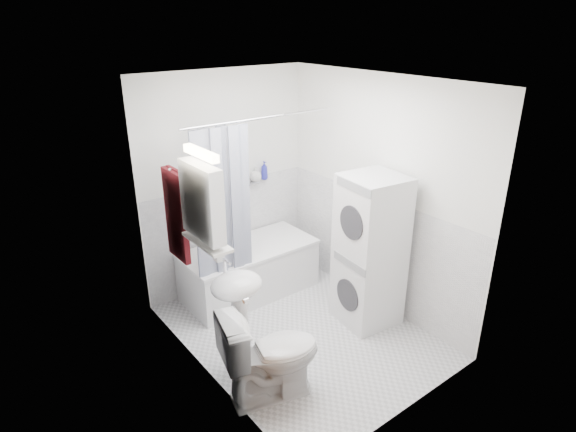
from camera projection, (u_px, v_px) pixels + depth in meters
floor at (300, 331)px, 4.74m from camera, size 2.60×2.60×0.00m
room_walls at (301, 189)px, 4.17m from camera, size 2.60×2.60×2.60m
wainscot at (282, 266)px, 4.72m from camera, size 1.98×2.58×2.58m
door at (246, 301)px, 3.42m from camera, size 0.05×2.00×2.00m
bathtub at (249, 267)px, 5.31m from camera, size 1.47×0.69×0.56m
tub_spout at (246, 207)px, 5.44m from camera, size 0.04×0.12×0.04m
curtain_rod at (261, 118)px, 4.45m from camera, size 1.65×0.02×0.02m
shower_curtain at (223, 204)px, 4.48m from camera, size 0.55×0.02×1.45m
sink at (238, 300)px, 3.97m from camera, size 0.44×0.37×1.04m
medicine_cabinet at (202, 199)px, 3.70m from camera, size 0.13×0.50×0.71m
shelf at (207, 242)px, 3.85m from camera, size 0.18×0.54×0.02m
shower_caddy at (250, 183)px, 5.36m from camera, size 0.22×0.06×0.02m
towel at (176, 214)px, 4.10m from camera, size 0.07×0.34×0.82m
washer_dryer at (370, 251)px, 4.66m from camera, size 0.61×0.60×1.53m
toilet at (271, 355)px, 3.80m from camera, size 0.89×0.64×0.78m
soap_pump at (219, 256)px, 4.16m from camera, size 0.08×0.17×0.08m
shelf_bottle at (216, 243)px, 3.72m from camera, size 0.07×0.18×0.07m
shelf_cup at (199, 230)px, 3.91m from camera, size 0.10×0.09×0.10m
shampoo_a at (256, 176)px, 5.37m from camera, size 0.13×0.17×0.13m
shampoo_b at (264, 176)px, 5.45m from camera, size 0.08×0.21×0.08m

